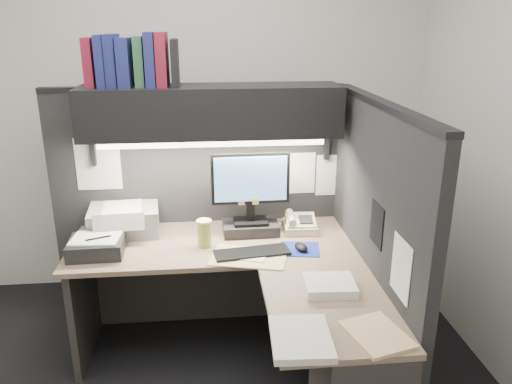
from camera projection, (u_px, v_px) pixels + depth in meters
wall_back at (194, 115)px, 3.73m from camera, size 3.50×0.04×2.70m
partition_back at (200, 210)px, 3.37m from camera, size 1.90×0.06×1.60m
partition_right at (372, 252)px, 2.76m from camera, size 0.06×1.50×1.60m
desk at (276, 332)px, 2.65m from camera, size 1.70×1.53×0.73m
overhead_shelf at (211, 111)px, 2.99m from camera, size 1.55×0.34×0.30m
task_light_tube at (213, 144)px, 2.91m from camera, size 1.32×0.04×0.04m
monitor at (251, 202)px, 3.12m from camera, size 0.49×0.22×0.52m
keyboard at (252, 253)px, 2.88m from camera, size 0.45×0.20×0.02m
mousepad at (300, 249)px, 2.95m from camera, size 0.26×0.24×0.00m
mouse at (301, 247)px, 2.92m from camera, size 0.09×0.12×0.04m
telephone at (300, 225)px, 3.20m from camera, size 0.22×0.23×0.08m
coffee_cup at (204, 234)px, 2.97m from camera, size 0.09×0.09×0.16m
printer at (125, 219)px, 3.18m from camera, size 0.46×0.40×0.17m
notebook_stack at (97, 247)px, 2.88m from camera, size 0.31×0.26×0.09m
open_folder at (249, 257)px, 2.84m from camera, size 0.48×0.37×0.01m
paper_stack_a at (330, 285)px, 2.49m from camera, size 0.26×0.22×0.05m
paper_stack_b at (301, 339)px, 2.09m from camera, size 0.27×0.33×0.03m
manila_stack at (377, 335)px, 2.13m from camera, size 0.29×0.33×0.02m
binder_row at (132, 61)px, 2.85m from camera, size 0.52×0.25×0.30m
pinned_papers at (264, 190)px, 2.98m from camera, size 1.76×1.31×0.51m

